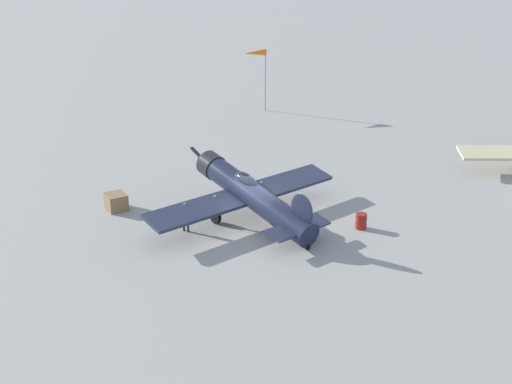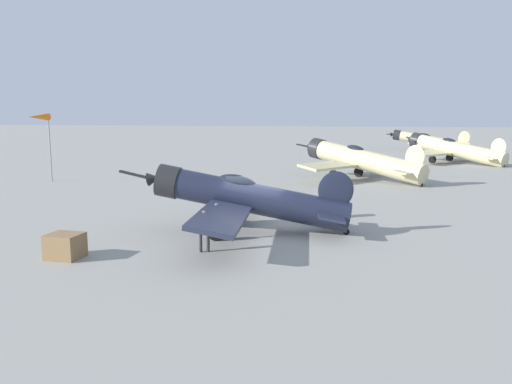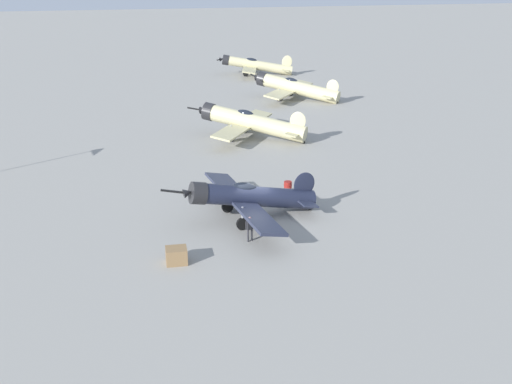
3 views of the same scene
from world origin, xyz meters
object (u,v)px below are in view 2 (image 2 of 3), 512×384
object	(u,v)px
airplane_mid_apron	(360,160)
equipment_crate	(65,246)
fuel_drum	(340,209)
airplane_far_line	(453,149)
ground_crew_mechanic	(204,227)
windsock_mast	(39,119)
airplane_outer_stand	(428,141)
airplane_foreground	(245,198)

from	to	relation	value
airplane_mid_apron	equipment_crate	bearing A→B (deg)	102.12
equipment_crate	fuel_drum	bearing A→B (deg)	-134.16
airplane_far_line	equipment_crate	size ratio (longest dim) A/B	8.18
ground_crew_mechanic	windsock_mast	bearing A→B (deg)	25.00
windsock_mast	equipment_crate	bearing A→B (deg)	126.69
airplane_far_line	fuel_drum	xyz separation A→B (m)	(10.13, 31.31, -1.09)
airplane_mid_apron	airplane_outer_stand	world-z (taller)	airplane_mid_apron
ground_crew_mechanic	equipment_crate	bearing A→B (deg)	88.72
airplane_mid_apron	equipment_crate	world-z (taller)	airplane_mid_apron
equipment_crate	airplane_foreground	bearing A→B (deg)	-135.48
airplane_foreground	ground_crew_mechanic	xyz separation A→B (m)	(0.74, 3.42, -0.59)
airplane_foreground	windsock_mast	world-z (taller)	windsock_mast
airplane_foreground	airplane_far_line	distance (m)	38.24
equipment_crate	airplane_outer_stand	bearing A→B (deg)	-107.64
airplane_far_line	ground_crew_mechanic	world-z (taller)	airplane_far_line
fuel_drum	windsock_mast	size ratio (longest dim) A/B	0.16
airplane_foreground	airplane_far_line	bearing A→B (deg)	-117.86
airplane_mid_apron	windsock_mast	size ratio (longest dim) A/B	2.03
airplane_mid_apron	windsock_mast	distance (m)	24.52
airplane_mid_apron	ground_crew_mechanic	bearing A→B (deg)	110.94
fuel_drum	equipment_crate	bearing A→B (deg)	45.84
fuel_drum	windsock_mast	distance (m)	24.58
airplane_outer_stand	ground_crew_mechanic	world-z (taller)	airplane_outer_stand
airplane_foreground	windsock_mast	bearing A→B (deg)	-40.44
airplane_far_line	airplane_foreground	bearing A→B (deg)	107.01
equipment_crate	windsock_mast	world-z (taller)	windsock_mast
airplane_foreground	ground_crew_mechanic	distance (m)	3.54
airplane_mid_apron	airplane_far_line	bearing A→B (deg)	-85.83
airplane_mid_apron	airplane_far_line	distance (m)	18.76
airplane_far_line	ground_crew_mechanic	bearing A→B (deg)	107.79
airplane_far_line	windsock_mast	world-z (taller)	windsock_mast
ground_crew_mechanic	windsock_mast	xyz separation A→B (m)	(18.03, -16.13, 3.79)
fuel_drum	windsock_mast	world-z (taller)	windsock_mast
airplane_foreground	windsock_mast	xyz separation A→B (m)	(18.77, -12.71, 3.20)
airplane_mid_apron	windsock_mast	bearing A→B (deg)	50.04
airplane_foreground	airplane_outer_stand	size ratio (longest dim) A/B	1.00
airplane_far_line	airplane_mid_apron	bearing A→B (deg)	98.48
fuel_drum	airplane_far_line	bearing A→B (deg)	-107.92
airplane_far_line	ground_crew_mechanic	xyz separation A→B (m)	(14.77, 38.99, -0.55)
airplane_outer_stand	ground_crew_mechanic	distance (m)	59.48
airplane_far_line	airplane_outer_stand	world-z (taller)	airplane_far_line
airplane_outer_stand	equipment_crate	world-z (taller)	airplane_outer_stand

